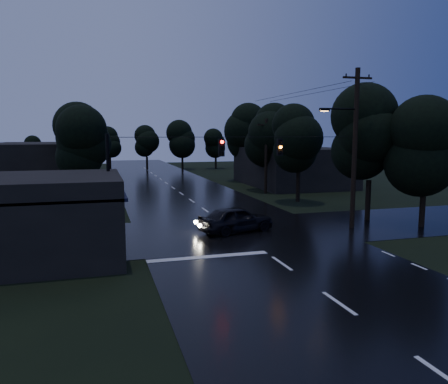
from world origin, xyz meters
TOP-DOWN VIEW (x-y plane):
  - ground at (0.00, 0.00)m, footprint 160.00×160.00m
  - main_road at (0.00, 30.00)m, footprint 12.00×120.00m
  - cross_street at (0.00, 12.00)m, footprint 60.00×9.00m
  - building_far_right at (14.00, 34.00)m, footprint 10.00×14.00m
  - building_far_left at (-14.00, 40.00)m, footprint 10.00×16.00m
  - utility_pole_main at (7.41, 11.00)m, footprint 3.50×0.30m
  - utility_pole_far at (8.30, 28.00)m, footprint 2.00×0.30m
  - anchor_pole_left at (-7.50, 11.00)m, footprint 0.18×0.18m
  - span_signals at (0.56, 10.99)m, footprint 15.00×0.37m
  - tree_corner_near at (10.00, 13.00)m, footprint 4.48×4.48m
  - tree_corner_far at (12.00, 10.00)m, footprint 3.92×3.92m
  - tree_left_a at (-9.00, 22.00)m, footprint 3.92×3.92m
  - tree_left_b at (-9.60, 30.00)m, footprint 4.20×4.20m
  - tree_left_c at (-10.20, 40.00)m, footprint 4.48×4.48m
  - tree_right_a at (9.00, 22.00)m, footprint 4.20×4.20m
  - tree_right_b at (9.60, 30.00)m, footprint 4.48×4.48m
  - tree_right_c at (10.20, 40.00)m, footprint 4.76×4.76m
  - car at (-0.01, 11.93)m, footprint 5.08×3.12m

SIDE VIEW (x-z plane):
  - ground at x=0.00m, z-range 0.00..0.00m
  - main_road at x=0.00m, z-range -0.01..0.01m
  - cross_street at x=0.00m, z-range -0.01..0.01m
  - car at x=-0.01m, z-range 0.00..1.62m
  - building_far_right at x=14.00m, z-range 0.00..4.40m
  - building_far_left at x=-14.00m, z-range 0.00..5.00m
  - anchor_pole_left at x=-7.50m, z-range 0.00..6.00m
  - utility_pole_far at x=8.30m, z-range 0.13..7.63m
  - tree_corner_far at x=12.00m, z-range 1.11..9.37m
  - tree_left_a at x=-9.00m, z-range 1.11..9.37m
  - span_signals at x=0.56m, z-range 4.69..5.80m
  - utility_pole_main at x=7.41m, z-range 0.26..10.26m
  - tree_left_b at x=-9.60m, z-range 1.19..10.04m
  - tree_right_a at x=9.00m, z-range 1.19..10.04m
  - tree_corner_near at x=10.00m, z-range 1.27..10.71m
  - tree_left_c at x=-10.20m, z-range 1.27..10.71m
  - tree_right_b at x=9.60m, z-range 1.27..10.71m
  - tree_right_c at x=10.20m, z-range 1.35..11.38m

